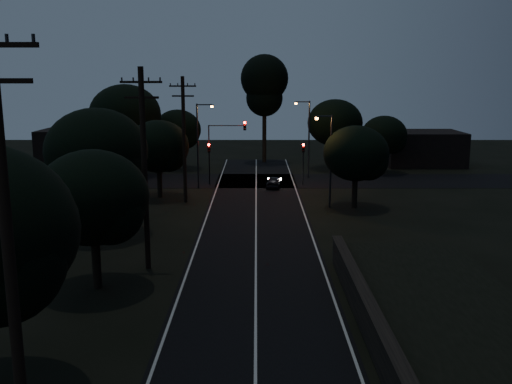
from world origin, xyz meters
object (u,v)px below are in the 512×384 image
object	(u,v)px
signal_mast	(226,141)
tall_pine	(264,85)
streetlight_c	(329,154)
utility_pole_near	(9,255)
signal_right	(303,156)
streetlight_b	(307,134)
signal_left	(209,156)
streetlight_a	(200,140)
car	(274,182)
utility_pole_far	(184,138)
utility_pole_mid	(144,166)

from	to	relation	value
signal_mast	tall_pine	bearing A→B (deg)	75.38
streetlight_c	utility_pole_near	bearing A→B (deg)	-110.29
signal_right	streetlight_c	world-z (taller)	streetlight_c
streetlight_b	utility_pole_near	bearing A→B (deg)	-103.81
signal_right	signal_mast	world-z (taller)	signal_mast
tall_pine	signal_left	distance (m)	17.33
streetlight_c	tall_pine	bearing A→B (deg)	100.93
streetlight_a	streetlight_b	xyz separation A→B (m)	(10.61, 6.00, 0.00)
signal_mast	streetlight_b	world-z (taller)	streetlight_b
signal_left	signal_right	world-z (taller)	same
tall_pine	signal_mast	bearing A→B (deg)	-104.62
signal_right	streetlight_b	distance (m)	4.45
streetlight_a	car	xyz separation A→B (m)	(6.98, 0.41, -4.09)
signal_mast	signal_right	bearing A→B (deg)	-0.03
streetlight_c	signal_left	bearing A→B (deg)	136.24
signal_mast	streetlight_c	world-z (taller)	streetlight_c
utility_pole_near	signal_mast	bearing A→B (deg)	85.80
tall_pine	car	size ratio (longest dim) A/B	4.07
streetlight_b	signal_mast	bearing A→B (deg)	-154.01
car	streetlight_b	bearing A→B (deg)	-117.56
utility_pole_far	tall_pine	bearing A→B (deg)	73.07
utility_pole_near	signal_left	xyz separation A→B (m)	(1.40, 41.99, -3.41)
utility_pole_mid	signal_mast	bearing A→B (deg)	82.96
signal_mast	streetlight_a	distance (m)	3.13
utility_pole_near	streetlight_c	xyz separation A→B (m)	(11.83, 32.00, -1.89)
signal_left	streetlight_a	size ratio (longest dim) A/B	0.51
utility_pole_near	utility_pole_mid	world-z (taller)	utility_pole_near
utility_pole_near	streetlight_a	bearing A→B (deg)	89.01
utility_pole_mid	tall_pine	bearing A→B (deg)	80.07
signal_mast	streetlight_c	size ratio (longest dim) A/B	0.83
utility_pole_mid	streetlight_a	xyz separation A→B (m)	(0.69, 23.00, -1.10)
tall_pine	signal_left	size ratio (longest dim) A/B	3.20
utility_pole_near	car	xyz separation A→B (m)	(7.67, 40.41, -5.70)
signal_mast	streetlight_b	bearing A→B (deg)	25.99
streetlight_a	signal_mast	bearing A→B (deg)	39.77
tall_pine	signal_mast	distance (m)	16.33
streetlight_a	signal_right	bearing A→B (deg)	11.34
utility_pole_mid	signal_left	world-z (taller)	utility_pole_mid
streetlight_a	streetlight_c	world-z (taller)	streetlight_a
utility_pole_far	streetlight_c	xyz separation A→B (m)	(11.83, -2.00, -1.13)
signal_right	car	bearing A→B (deg)	-151.73
tall_pine	streetlight_c	bearing A→B (deg)	-79.07
streetlight_b	streetlight_a	bearing A→B (deg)	-150.52
signal_right	utility_pole_near	bearing A→B (deg)	-104.17
tall_pine	streetlight_a	size ratio (longest dim) A/B	1.64
signal_right	signal_mast	size ratio (longest dim) A/B	0.66
utility_pole_near	car	bearing A→B (deg)	79.25
utility_pole_far	streetlight_a	size ratio (longest dim) A/B	1.31
signal_left	utility_pole_far	bearing A→B (deg)	-99.94
utility_pole_mid	streetlight_a	size ratio (longest dim) A/B	1.38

